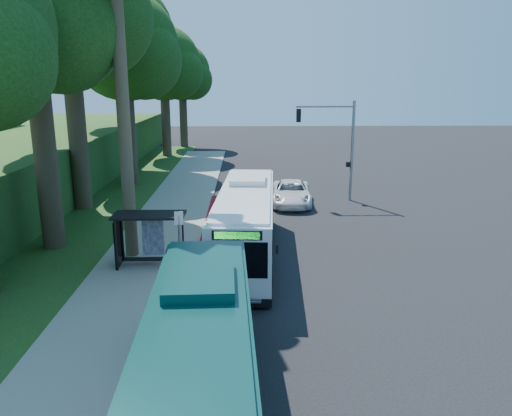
{
  "coord_description": "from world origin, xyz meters",
  "views": [
    {
      "loc": [
        -2.7,
        -24.56,
        8.33
      ],
      "look_at": [
        -2.12,
        1.0,
        1.77
      ],
      "focal_mm": 35.0,
      "sensor_mm": 36.0,
      "label": 1
    }
  ],
  "objects_px": {
    "teal_bus": "(198,378)",
    "pickup": "(291,193)",
    "white_bus": "(246,221)",
    "bus_shelter": "(145,229)"
  },
  "relations": [
    {
      "from": "teal_bus",
      "to": "pickup",
      "type": "bearing_deg",
      "value": 77.62
    },
    {
      "from": "bus_shelter",
      "to": "teal_bus",
      "type": "distance_m",
      "value": 12.09
    },
    {
      "from": "white_bus",
      "to": "pickup",
      "type": "xyz_separation_m",
      "value": [
        3.15,
        10.39,
        -0.95
      ]
    },
    {
      "from": "bus_shelter",
      "to": "teal_bus",
      "type": "relative_size",
      "value": 0.27
    },
    {
      "from": "bus_shelter",
      "to": "teal_bus",
      "type": "bearing_deg",
      "value": -73.42
    },
    {
      "from": "bus_shelter",
      "to": "white_bus",
      "type": "relative_size",
      "value": 0.26
    },
    {
      "from": "pickup",
      "to": "white_bus",
      "type": "bearing_deg",
      "value": -102.9
    },
    {
      "from": "teal_bus",
      "to": "bus_shelter",
      "type": "bearing_deg",
      "value": 104.59
    },
    {
      "from": "teal_bus",
      "to": "pickup",
      "type": "height_order",
      "value": "teal_bus"
    },
    {
      "from": "teal_bus",
      "to": "white_bus",
      "type": "bearing_deg",
      "value": 82.97
    }
  ]
}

